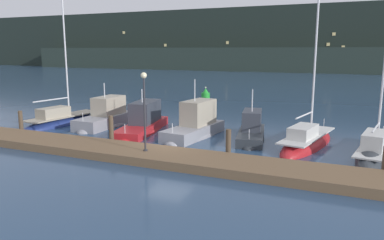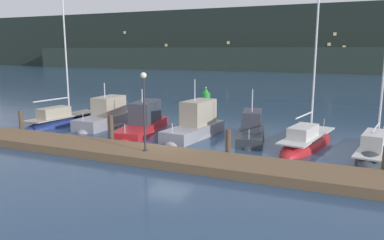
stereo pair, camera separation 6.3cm
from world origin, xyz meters
The scene contains 15 objects.
ground_plane centered at (0.00, 0.00, 0.00)m, with size 400.00×400.00×0.00m, color navy.
dock centered at (0.00, -1.87, 0.23)m, with size 28.99×2.80×0.45m, color brown.
mooring_pile_0 centered at (-11.17, -0.22, 0.82)m, with size 0.28×0.28×1.64m, color #4C3D2D.
mooring_pile_1 centered at (-3.72, -0.22, 0.92)m, with size 0.28×0.28×1.84m, color #4C3D2D.
mooring_pile_2 centered at (3.72, -0.22, 0.81)m, with size 0.28×0.28×1.62m, color #4C3D2D.
sailboat_berth_1 centered at (-11.13, 3.72, 0.18)m, with size 2.88×7.66×12.08m.
motorboat_berth_2 centered at (-7.63, 4.50, 0.40)m, with size 2.24×6.07×3.90m.
motorboat_berth_3 centered at (-4.03, 3.98, 0.35)m, with size 3.42×7.63×3.64m.
motorboat_berth_4 centered at (-0.01, 4.04, 0.46)m, with size 2.80×6.38×4.38m.
motorboat_berth_5 centered at (3.71, 4.66, 0.33)m, with size 2.77×5.84×3.76m.
sailboat_berth_6 centered at (7.25, 4.33, 0.13)m, with size 3.33×7.64×10.98m.
sailboat_berth_7 centered at (10.95, 3.86, 0.13)m, with size 2.90×7.84×9.70m.
channel_buoy centered at (-4.58, 17.70, 0.72)m, with size 1.31×1.31×1.95m.
dock_lamppost centered at (-0.33, -1.94, 3.22)m, with size 0.32×0.32×4.16m.
hillside_backdrop centered at (-1.98, 93.00, 8.13)m, with size 240.00×23.00×17.60m.
Camera 2 is at (9.65, -18.61, 5.73)m, focal length 35.00 mm.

